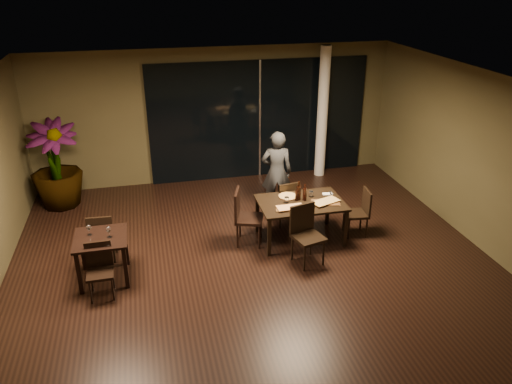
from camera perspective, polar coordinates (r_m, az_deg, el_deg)
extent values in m
plane|color=black|center=(8.31, 0.04, -8.81)|extent=(8.00, 8.00, 0.00)
cube|color=#453F25|center=(11.35, -4.69, 8.76)|extent=(8.00, 0.10, 3.00)
cube|color=#453F25|center=(4.39, 13.05, -20.60)|extent=(8.00, 0.10, 3.00)
cube|color=#453F25|center=(9.32, 25.10, 2.92)|extent=(0.10, 8.00, 3.00)
cube|color=white|center=(7.11, 0.04, 11.97)|extent=(8.00, 8.00, 0.04)
cube|color=black|center=(11.49, 0.39, 8.26)|extent=(5.00, 0.06, 2.70)
cylinder|color=white|center=(11.56, 7.61, 8.93)|extent=(0.24, 0.24, 3.00)
cube|color=black|center=(8.86, 5.16, -1.23)|extent=(1.50, 1.00, 0.04)
cube|color=black|center=(8.49, 1.53, -5.24)|extent=(0.06, 0.06, 0.71)
cube|color=black|center=(8.90, 10.18, -4.15)|extent=(0.06, 0.06, 0.71)
cube|color=black|center=(9.24, 0.15, -2.60)|extent=(0.06, 0.06, 0.71)
cube|color=black|center=(9.62, 8.19, -1.72)|extent=(0.06, 0.06, 0.71)
cube|color=black|center=(8.08, -17.36, -5.07)|extent=(0.80, 0.80, 0.04)
cube|color=black|center=(8.01, -19.58, -8.79)|extent=(0.06, 0.06, 0.71)
cube|color=black|center=(7.94, -14.68, -8.40)|extent=(0.06, 0.06, 0.71)
cube|color=black|center=(8.59, -19.20, -6.34)|extent=(0.06, 0.06, 0.71)
cube|color=black|center=(8.53, -14.66, -5.96)|extent=(0.06, 0.06, 0.71)
cube|color=black|center=(9.55, 3.32, -1.22)|extent=(0.47, 0.47, 0.05)
cylinder|color=black|center=(9.85, 3.77, -1.77)|extent=(0.03, 0.03, 0.43)
cylinder|color=black|center=(9.72, 1.96, -2.11)|extent=(0.03, 0.03, 0.43)
cylinder|color=black|center=(9.58, 4.64, -2.61)|extent=(0.03, 0.03, 0.43)
cylinder|color=black|center=(9.44, 2.78, -2.96)|extent=(0.03, 0.03, 0.43)
cube|color=black|center=(9.30, 3.84, -0.38)|extent=(0.42, 0.10, 0.47)
cube|color=black|center=(8.29, 6.01, -5.22)|extent=(0.57, 0.57, 0.05)
cylinder|color=black|center=(8.18, 5.56, -7.55)|extent=(0.04, 0.04, 0.47)
cylinder|color=black|center=(8.37, 7.74, -6.87)|extent=(0.04, 0.04, 0.47)
cylinder|color=black|center=(8.45, 4.15, -6.37)|extent=(0.04, 0.04, 0.47)
cylinder|color=black|center=(8.63, 6.29, -5.74)|extent=(0.04, 0.04, 0.47)
cube|color=black|center=(8.32, 5.28, -3.02)|extent=(0.46, 0.16, 0.53)
cube|color=black|center=(8.82, -0.77, -3.09)|extent=(0.59, 0.59, 0.05)
cylinder|color=black|center=(8.75, 0.37, -5.11)|extent=(0.04, 0.04, 0.48)
cylinder|color=black|center=(9.08, 0.56, -3.92)|extent=(0.04, 0.04, 0.48)
cylinder|color=black|center=(8.78, -2.14, -5.01)|extent=(0.04, 0.04, 0.48)
cylinder|color=black|center=(9.12, -1.85, -3.82)|extent=(0.04, 0.04, 0.48)
cube|color=black|center=(8.72, -2.18, -1.47)|extent=(0.19, 0.46, 0.53)
cube|color=black|center=(9.31, 11.34, -2.46)|extent=(0.45, 0.45, 0.05)
cylinder|color=black|center=(9.50, 9.97, -3.20)|extent=(0.03, 0.03, 0.42)
cylinder|color=black|center=(9.22, 10.56, -4.15)|extent=(0.03, 0.03, 0.42)
cylinder|color=black|center=(9.60, 11.89, -3.06)|extent=(0.03, 0.03, 0.42)
cylinder|color=black|center=(9.32, 12.52, -3.99)|extent=(0.03, 0.03, 0.42)
cube|color=black|center=(9.27, 12.55, -1.11)|extent=(0.08, 0.41, 0.46)
cube|color=black|center=(8.77, -17.06, -4.92)|extent=(0.43, 0.43, 0.05)
cylinder|color=black|center=(8.99, -15.73, -5.50)|extent=(0.03, 0.03, 0.42)
cylinder|color=black|center=(9.04, -17.83, -5.62)|extent=(0.03, 0.03, 0.42)
cylinder|color=black|center=(8.70, -15.92, -6.59)|extent=(0.03, 0.03, 0.42)
cylinder|color=black|center=(8.75, -18.10, -6.70)|extent=(0.03, 0.03, 0.42)
cube|color=black|center=(8.50, -17.39, -4.16)|extent=(0.41, 0.06, 0.46)
cube|color=black|center=(7.84, -17.37, -8.87)|extent=(0.39, 0.39, 0.04)
cylinder|color=black|center=(7.83, -18.40, -10.81)|extent=(0.03, 0.03, 0.40)
cylinder|color=black|center=(7.80, -16.04, -10.62)|extent=(0.03, 0.03, 0.40)
cylinder|color=black|center=(8.10, -18.29, -9.54)|extent=(0.03, 0.03, 0.40)
cylinder|color=black|center=(8.07, -16.02, -9.34)|extent=(0.03, 0.03, 0.40)
cube|color=black|center=(7.88, -17.53, -6.82)|extent=(0.39, 0.04, 0.44)
imported|color=#292B2E|center=(9.87, 2.37, 2.30)|extent=(0.63, 0.49, 1.67)
imported|color=#214918|center=(10.83, -21.96, 2.90)|extent=(1.10, 1.10, 1.80)
cube|color=#4F3519|center=(8.58, 3.95, -1.89)|extent=(0.54, 0.35, 0.01)
cube|color=#472C17|center=(8.86, 7.96, -1.21)|extent=(0.54, 0.37, 0.01)
cylinder|color=red|center=(9.02, 3.68, -0.50)|extent=(0.33, 0.33, 0.01)
cylinder|color=white|center=(8.79, 3.52, -0.89)|extent=(0.08, 0.08, 0.10)
cylinder|color=white|center=(9.05, 6.32, -0.23)|extent=(0.08, 0.08, 0.10)
cube|color=white|center=(8.99, 8.73, -0.84)|extent=(0.19, 0.11, 0.01)
cube|color=white|center=(9.19, 8.17, -0.22)|extent=(0.19, 0.13, 0.01)
cube|color=white|center=(7.84, -16.94, -5.71)|extent=(0.18, 0.12, 0.01)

